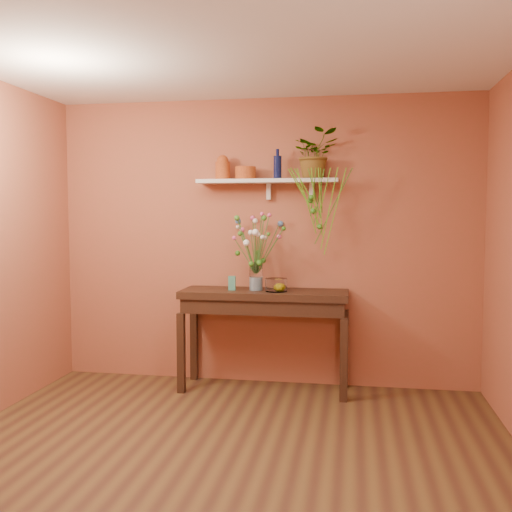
% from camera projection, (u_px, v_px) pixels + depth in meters
% --- Properties ---
extents(room, '(4.04, 4.04, 2.70)m').
position_uv_depth(room, '(213.00, 258.00, 3.46)').
color(room, brown).
rests_on(room, ground).
extents(sideboard, '(1.52, 0.49, 0.92)m').
position_uv_depth(sideboard, '(264.00, 305.00, 5.20)').
color(sideboard, '#382317').
rests_on(sideboard, ground).
extents(wall_shelf, '(1.30, 0.24, 0.19)m').
position_uv_depth(wall_shelf, '(268.00, 182.00, 5.25)').
color(wall_shelf, white).
rests_on(wall_shelf, room).
extents(terracotta_jug, '(0.15, 0.15, 0.23)m').
position_uv_depth(terracotta_jug, '(223.00, 168.00, 5.31)').
color(terracotta_jug, '#C05520').
rests_on(terracotta_jug, wall_shelf).
extents(terracotta_pot, '(0.23, 0.23, 0.12)m').
position_uv_depth(terracotta_pot, '(245.00, 173.00, 5.28)').
color(terracotta_pot, '#C05520').
rests_on(terracotta_pot, wall_shelf).
extents(blue_bottle, '(0.07, 0.07, 0.27)m').
position_uv_depth(blue_bottle, '(278.00, 167.00, 5.22)').
color(blue_bottle, '#0C133B').
rests_on(blue_bottle, wall_shelf).
extents(spider_plant, '(0.48, 0.45, 0.45)m').
position_uv_depth(spider_plant, '(315.00, 154.00, 5.18)').
color(spider_plant, '#33731B').
rests_on(spider_plant, wall_shelf).
extents(plant_fronds, '(0.57, 0.22, 0.77)m').
position_uv_depth(plant_fronds, '(316.00, 204.00, 5.06)').
color(plant_fronds, '#33731B').
rests_on(plant_fronds, wall_shelf).
extents(glass_vase, '(0.12, 0.12, 0.26)m').
position_uv_depth(glass_vase, '(256.00, 278.00, 5.20)').
color(glass_vase, white).
rests_on(glass_vase, sideboard).
extents(bouquet, '(0.52, 0.51, 0.56)m').
position_uv_depth(bouquet, '(255.00, 238.00, 5.18)').
color(bouquet, '#386B28').
rests_on(bouquet, glass_vase).
extents(glass_bowl, '(0.20, 0.20, 0.12)m').
position_uv_depth(glass_bowl, '(276.00, 285.00, 5.12)').
color(glass_bowl, white).
rests_on(glass_bowl, sideboard).
extents(lemon, '(0.07, 0.07, 0.07)m').
position_uv_depth(lemon, '(279.00, 287.00, 5.13)').
color(lemon, yellow).
rests_on(lemon, glass_bowl).
extents(carton, '(0.07, 0.05, 0.13)m').
position_uv_depth(carton, '(232.00, 283.00, 5.21)').
color(carton, '#366E82').
rests_on(carton, sideboard).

